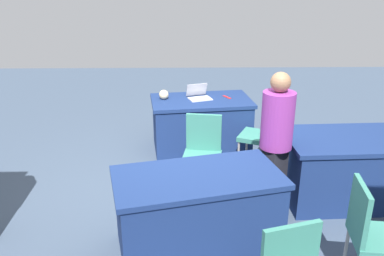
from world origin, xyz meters
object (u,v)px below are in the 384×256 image
object	(u,v)px
laptop_silver	(199,96)
scissors_red	(227,97)
table_foreground	(201,124)
person_organiser	(276,138)
chair_tucked_left	(202,151)
chair_by_pillar	(263,132)
table_mid_right	(198,211)
chair_tucked_right	(372,231)
yarn_ball	(164,95)
table_back_left	(356,168)

from	to	relation	value
laptop_silver	scissors_red	bearing A→B (deg)	168.21
table_foreground	person_organiser	bearing A→B (deg)	112.53
table_foreground	chair_tucked_left	distance (m)	1.35
chair_by_pillar	laptop_silver	distance (m)	1.16
chair_tucked_left	person_organiser	xyz separation A→B (m)	(-0.76, 0.39, 0.32)
person_organiser	laptop_silver	world-z (taller)	person_organiser
chair_by_pillar	table_mid_right	bearing A→B (deg)	176.10
table_foreground	laptop_silver	distance (m)	0.43
laptop_silver	table_mid_right	bearing A→B (deg)	69.05
chair_tucked_right	chair_tucked_left	bearing A→B (deg)	-133.05
chair_by_pillar	chair_tucked_left	bearing A→B (deg)	151.83
chair_tucked_right	yarn_ball	xyz separation A→B (m)	(1.80, -2.96, 0.29)
chair_by_pillar	scissors_red	world-z (taller)	chair_by_pillar
chair_tucked_right	yarn_ball	world-z (taller)	chair_tucked_right
table_foreground	yarn_ball	distance (m)	0.71
chair_tucked_left	laptop_silver	distance (m)	1.41
table_mid_right	chair_tucked_left	bearing A→B (deg)	-94.99
chair_tucked_left	scissors_red	size ratio (longest dim) A/B	5.34
table_mid_right	scissors_red	size ratio (longest dim) A/B	9.35
chair_tucked_left	yarn_ball	bearing A→B (deg)	-60.58
table_back_left	chair_by_pillar	world-z (taller)	chair_by_pillar
chair_by_pillar	laptop_silver	size ratio (longest dim) A/B	2.40
chair_tucked_left	chair_by_pillar	bearing A→B (deg)	-134.58
table_back_left	chair_tucked_left	xyz separation A→B (m)	(1.78, -0.16, 0.16)
table_foreground	table_back_left	world-z (taller)	same
table_back_left	scissors_red	size ratio (longest dim) A/B	9.53
table_foreground	scissors_red	xyz separation A→B (m)	(-0.39, -0.09, 0.39)
chair_tucked_left	chair_tucked_right	world-z (taller)	chair_tucked_right
scissors_red	yarn_ball	bearing A→B (deg)	-114.49
scissors_red	chair_tucked_left	bearing A→B (deg)	-45.72
table_foreground	table_mid_right	size ratio (longest dim) A/B	0.92
chair_by_pillar	laptop_silver	world-z (taller)	laptop_silver
chair_tucked_right	chair_by_pillar	bearing A→B (deg)	-160.03
chair_by_pillar	laptop_silver	xyz separation A→B (m)	(0.82, -0.77, 0.28)
table_back_left	person_organiser	bearing A→B (deg)	12.70
chair_tucked_left	table_back_left	bearing A→B (deg)	-176.39
person_organiser	scissors_red	size ratio (longest dim) A/B	8.77
table_foreground	laptop_silver	bearing A→B (deg)	-53.72
yarn_ball	chair_by_pillar	bearing A→B (deg)	150.90
chair_tucked_right	table_mid_right	bearing A→B (deg)	-104.49
table_foreground	yarn_ball	xyz separation A→B (m)	(0.55, -0.02, 0.46)
laptop_silver	table_back_left	bearing A→B (deg)	120.22
person_organiser	laptop_silver	size ratio (longest dim) A/B	4.01
table_back_left	laptop_silver	distance (m)	2.39
table_foreground	table_back_left	bearing A→B (deg)	139.14
table_foreground	scissors_red	distance (m)	0.56
chair_tucked_left	laptop_silver	bearing A→B (deg)	-81.48
chair_by_pillar	yarn_ball	xyz separation A→B (m)	(1.34, -0.74, 0.31)
chair_by_pillar	person_organiser	size ratio (longest dim) A/B	0.60
table_back_left	yarn_ball	size ratio (longest dim) A/B	12.34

